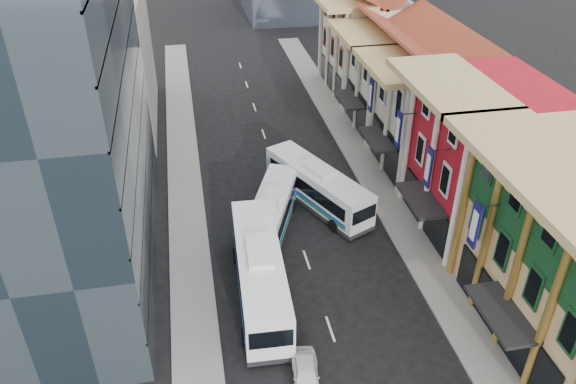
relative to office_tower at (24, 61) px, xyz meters
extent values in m
cube|color=slate|center=(25.50, 3.00, -14.93)|extent=(3.00, 90.00, 0.15)
cube|color=slate|center=(8.50, 3.00, -14.93)|extent=(3.00, 90.00, 0.15)
cube|color=#AE131F|center=(31.00, -2.00, -9.00)|extent=(8.00, 10.00, 12.00)
cube|color=beige|center=(31.00, 7.50, -10.00)|extent=(8.00, 9.00, 10.00)
cube|color=beige|center=(31.00, 16.50, -10.00)|extent=(8.00, 9.00, 10.00)
cube|color=beige|center=(31.00, 27.00, -9.50)|extent=(8.00, 12.00, 11.00)
cube|color=#374957|center=(0.00, 0.00, 0.00)|extent=(12.00, 26.00, 30.00)
cube|color=gray|center=(1.00, 23.00, -8.00)|extent=(10.00, 18.00, 14.00)
imported|color=white|center=(14.58, -14.68, -14.36)|extent=(2.01, 3.94, 1.28)
camera|label=1|loc=(9.56, -35.44, 11.72)|focal=35.00mm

